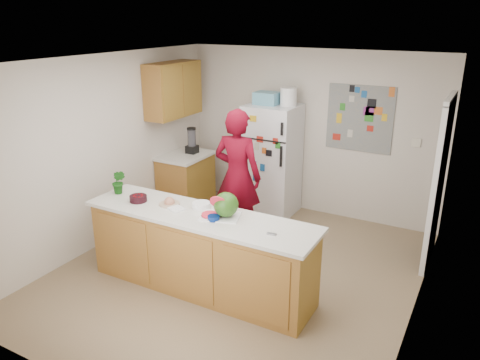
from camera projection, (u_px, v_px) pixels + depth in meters
The scene contains 26 objects.
floor at pixel (238, 273), 5.68m from camera, with size 4.00×4.50×0.02m, color brown.
wall_back at pixel (310, 133), 7.13m from camera, with size 4.00×0.02×2.50m, color beige.
wall_left at pixel (105, 151), 6.17m from camera, with size 0.02×4.50×2.50m, color beige.
wall_right at pixel (426, 209), 4.35m from camera, with size 0.02×4.50×2.50m, color beige.
ceiling at pixel (237, 60), 4.84m from camera, with size 4.00×4.50×0.02m, color white.
doorway at pixel (440, 184), 5.63m from camera, with size 0.03×0.85×2.04m, color black.
peninsula_base at pixel (200, 253), 5.21m from camera, with size 2.60×0.62×0.88m, color brown.
peninsula_top at pixel (199, 216), 5.06m from camera, with size 2.68×0.70×0.04m, color silver.
side_counter_base at pixel (186, 183), 7.42m from camera, with size 0.60×0.80×0.86m, color brown.
side_counter_top at pixel (185, 156), 7.27m from camera, with size 0.64×0.84×0.04m, color silver.
upper_cabinets at pixel (173, 90), 6.94m from camera, with size 0.35×1.00×0.80m, color brown.
refrigerator at pixel (272, 160), 7.15m from camera, with size 0.75×0.70×1.70m, color silver.
fridge_top_bin at pixel (267, 98), 6.88m from camera, with size 0.35×0.28×0.18m, color #5999B2.
photo_collage at pixel (360, 119), 6.67m from camera, with size 0.95×0.01×0.95m, color slate.
person at pixel (238, 176), 6.23m from camera, with size 0.67×0.44×1.83m, color #5F0414.
blender_appliance at pixel (192, 141), 7.28m from camera, with size 0.13×0.13×0.38m, color black.
cutting_board at pixel (220, 216), 4.98m from camera, with size 0.41×0.31×0.01m, color white.
watermelon at pixel (226, 205), 4.92m from camera, with size 0.27×0.27×0.27m, color #315319.
watermelon_slice at pixel (210, 215), 4.98m from camera, with size 0.17×0.17×0.02m, color red.
cherry_bowl at pixel (138, 198), 5.38m from camera, with size 0.20×0.20×0.07m, color black.
white_bowl at pixel (201, 205), 5.20m from camera, with size 0.20×0.20×0.06m, color white.
cobalt_bowl at pixel (214, 218), 4.89m from camera, with size 0.13×0.13×0.05m, color navy.
plate at pixel (170, 204), 5.30m from camera, with size 0.23×0.23×0.02m, color #C1AE97.
paper_towel at pixel (176, 209), 5.16m from camera, with size 0.16×0.14×0.02m, color white.
keys at pixel (272, 234), 4.57m from camera, with size 0.09×0.04×0.01m, color gray.
potted_plant at pixel (119, 182), 5.57m from camera, with size 0.16×0.13×0.30m, color #124215.
Camera 1 is at (2.42, -4.35, 2.96)m, focal length 35.00 mm.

